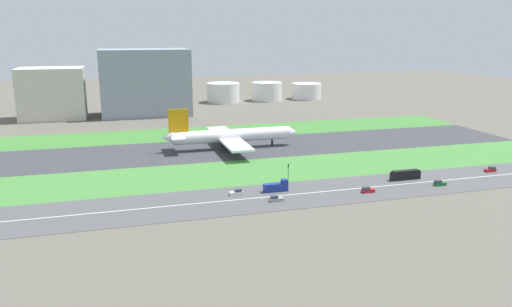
{
  "coord_description": "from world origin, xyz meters",
  "views": [
    {
      "loc": [
        -55.41,
        -224.16,
        53.37
      ],
      "look_at": [
        -0.56,
        -36.5,
        6.0
      ],
      "focal_mm": 35.21,
      "sensor_mm": 36.0,
      "label": 1
    }
  ],
  "objects_px": {
    "bus_0": "(405,175)",
    "hangar_building": "(145,82)",
    "truck_0": "(276,187)",
    "car_1": "(368,190)",
    "fuel_tank_west": "(223,93)",
    "car_5": "(491,170)",
    "fuel_tank_east": "(306,91)",
    "car_0": "(276,199)",
    "car_4": "(439,183)",
    "car_3": "(237,192)",
    "traffic_light": "(288,172)",
    "airliner": "(229,136)",
    "fuel_tank_centre": "(267,91)",
    "terminal_building": "(52,93)"
  },
  "relations": [
    {
      "from": "airliner",
      "to": "fuel_tank_west",
      "type": "distance_m",
      "value": 162.39
    },
    {
      "from": "airliner",
      "to": "fuel_tank_east",
      "type": "relative_size",
      "value": 2.73
    },
    {
      "from": "car_3",
      "to": "car_5",
      "type": "distance_m",
      "value": 102.84
    },
    {
      "from": "terminal_building",
      "to": "car_3",
      "type": "bearing_deg",
      "value": -68.02
    },
    {
      "from": "car_0",
      "to": "fuel_tank_east",
      "type": "relative_size",
      "value": 0.18
    },
    {
      "from": "car_5",
      "to": "fuel_tank_east",
      "type": "xyz_separation_m",
      "value": [
        13.36,
        227.0,
        5.44
      ]
    },
    {
      "from": "fuel_tank_centre",
      "to": "fuel_tank_east",
      "type": "distance_m",
      "value": 34.12
    },
    {
      "from": "car_5",
      "to": "airliner",
      "type": "bearing_deg",
      "value": 142.73
    },
    {
      "from": "airliner",
      "to": "car_5",
      "type": "relative_size",
      "value": 14.77
    },
    {
      "from": "terminal_building",
      "to": "hangar_building",
      "type": "relative_size",
      "value": 0.69
    },
    {
      "from": "car_1",
      "to": "bus_0",
      "type": "xyz_separation_m",
      "value": [
        20.98,
        10.0,
        0.9
      ]
    },
    {
      "from": "car_0",
      "to": "fuel_tank_centre",
      "type": "height_order",
      "value": "fuel_tank_centre"
    },
    {
      "from": "truck_0",
      "to": "fuel_tank_west",
      "type": "distance_m",
      "value": 229.37
    },
    {
      "from": "fuel_tank_west",
      "to": "car_0",
      "type": "bearing_deg",
      "value": -98.61
    },
    {
      "from": "car_0",
      "to": "traffic_light",
      "type": "distance_m",
      "value": 21.19
    },
    {
      "from": "car_5",
      "to": "car_0",
      "type": "relative_size",
      "value": 1.0
    },
    {
      "from": "truck_0",
      "to": "terminal_building",
      "type": "xyz_separation_m",
      "value": [
        -87.56,
        182.0,
        14.3
      ]
    },
    {
      "from": "fuel_tank_west",
      "to": "fuel_tank_centre",
      "type": "distance_m",
      "value": 35.61
    },
    {
      "from": "truck_0",
      "to": "car_0",
      "type": "bearing_deg",
      "value": -109.41
    },
    {
      "from": "car_5",
      "to": "fuel_tank_centre",
      "type": "relative_size",
      "value": 0.18
    },
    {
      "from": "airliner",
      "to": "car_1",
      "type": "bearing_deg",
      "value": -68.89
    },
    {
      "from": "truck_0",
      "to": "car_0",
      "type": "relative_size",
      "value": 1.91
    },
    {
      "from": "car_4",
      "to": "bus_0",
      "type": "xyz_separation_m",
      "value": [
        -7.62,
        10.0,
        0.9
      ]
    },
    {
      "from": "bus_0",
      "to": "terminal_building",
      "type": "bearing_deg",
      "value": 127.17
    },
    {
      "from": "bus_0",
      "to": "car_4",
      "type": "bearing_deg",
      "value": -52.7
    },
    {
      "from": "car_4",
      "to": "traffic_light",
      "type": "xyz_separation_m",
      "value": [
        -50.92,
        17.99,
        3.37
      ]
    },
    {
      "from": "car_4",
      "to": "fuel_tank_east",
      "type": "xyz_separation_m",
      "value": [
        44.01,
        237.0,
        5.44
      ]
    },
    {
      "from": "car_5",
      "to": "fuel_tank_west",
      "type": "relative_size",
      "value": 0.17
    },
    {
      "from": "terminal_building",
      "to": "fuel_tank_centre",
      "type": "height_order",
      "value": "terminal_building"
    },
    {
      "from": "car_1",
      "to": "fuel_tank_west",
      "type": "distance_m",
      "value": 237.11
    },
    {
      "from": "fuel_tank_centre",
      "to": "car_1",
      "type": "bearing_deg",
      "value": -99.23
    },
    {
      "from": "car_5",
      "to": "bus_0",
      "type": "bearing_deg",
      "value": -180.0
    },
    {
      "from": "traffic_light",
      "to": "car_5",
      "type": "bearing_deg",
      "value": -5.6
    },
    {
      "from": "fuel_tank_east",
      "to": "fuel_tank_west",
      "type": "bearing_deg",
      "value": 180.0
    },
    {
      "from": "bus_0",
      "to": "hangar_building",
      "type": "height_order",
      "value": "hangar_building"
    },
    {
      "from": "truck_0",
      "to": "traffic_light",
      "type": "bearing_deg",
      "value": 48.21
    },
    {
      "from": "bus_0",
      "to": "hangar_building",
      "type": "relative_size",
      "value": 0.2
    },
    {
      "from": "car_5",
      "to": "car_4",
      "type": "distance_m",
      "value": 32.24
    },
    {
      "from": "car_4",
      "to": "fuel_tank_west",
      "type": "distance_m",
      "value": 238.48
    },
    {
      "from": "car_1",
      "to": "fuel_tank_east",
      "type": "distance_m",
      "value": 247.93
    },
    {
      "from": "hangar_building",
      "to": "fuel_tank_west",
      "type": "xyz_separation_m",
      "value": [
        62.57,
        45.0,
        -13.89
      ]
    },
    {
      "from": "fuel_tank_east",
      "to": "car_3",
      "type": "bearing_deg",
      "value": -117.11
    },
    {
      "from": "car_3",
      "to": "car_0",
      "type": "distance_m",
      "value": 14.57
    },
    {
      "from": "fuel_tank_west",
      "to": "fuel_tank_centre",
      "type": "xyz_separation_m",
      "value": [
        35.61,
        0.0,
        -0.23
      ]
    },
    {
      "from": "fuel_tank_centre",
      "to": "car_0",
      "type": "bearing_deg",
      "value": -106.79
    },
    {
      "from": "car_3",
      "to": "bus_0",
      "type": "xyz_separation_m",
      "value": [
        64.57,
        -0.0,
        0.9
      ]
    },
    {
      "from": "airliner",
      "to": "terminal_building",
      "type": "height_order",
      "value": "terminal_building"
    },
    {
      "from": "truck_0",
      "to": "car_1",
      "type": "relative_size",
      "value": 1.91
    },
    {
      "from": "car_5",
      "to": "car_0",
      "type": "xyz_separation_m",
      "value": [
        -92.25,
        -10.0,
        0.0
      ]
    },
    {
      "from": "car_3",
      "to": "fuel_tank_west",
      "type": "relative_size",
      "value": 0.17
    }
  ]
}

